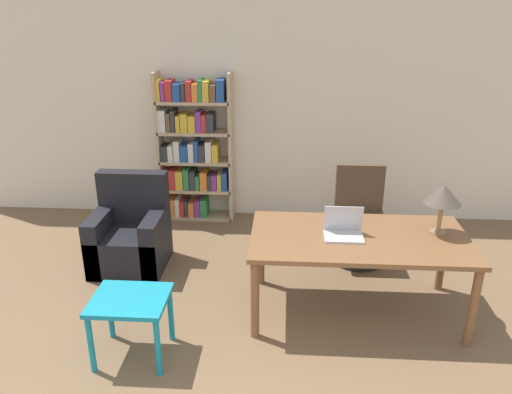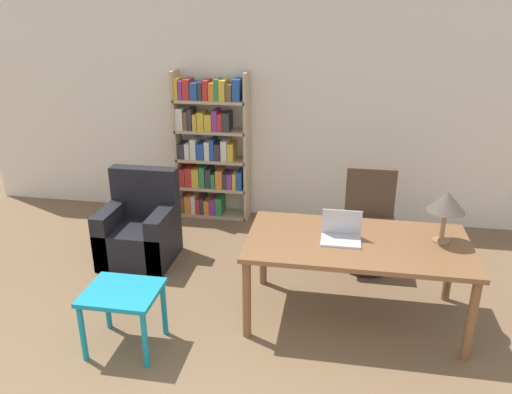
{
  "view_description": "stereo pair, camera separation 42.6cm",
  "coord_description": "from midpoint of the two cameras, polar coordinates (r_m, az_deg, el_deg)",
  "views": [
    {
      "loc": [
        0.21,
        -1.45,
        2.56
      ],
      "look_at": [
        -0.05,
        2.57,
        0.98
      ],
      "focal_mm": 35.0,
      "sensor_mm": 36.0,
      "label": 1
    },
    {
      "loc": [
        0.63,
        -1.4,
        2.56
      ],
      "look_at": [
        -0.05,
        2.57,
        0.98
      ],
      "focal_mm": 35.0,
      "sensor_mm": 36.0,
      "label": 2
    }
  ],
  "objects": [
    {
      "name": "table_lamp",
      "position": [
        4.31,
        23.65,
        -0.65
      ],
      "size": [
        0.3,
        0.3,
        0.43
      ],
      "color": "olive",
      "rests_on": "desk"
    },
    {
      "name": "office_chair",
      "position": [
        5.29,
        15.03,
        -2.94
      ],
      "size": [
        0.55,
        0.55,
        0.99
      ],
      "color": "black",
      "rests_on": "ground_plane"
    },
    {
      "name": "laptop",
      "position": [
        4.19,
        12.6,
        -4.19
      ],
      "size": [
        0.32,
        0.24,
        0.25
      ],
      "color": "#B2B2B7",
      "rests_on": "desk"
    },
    {
      "name": "bookshelf",
      "position": [
        6.16,
        -3.43,
        5.52
      ],
      "size": [
        0.9,
        0.28,
        1.82
      ],
      "color": "tan",
      "rests_on": "ground_plane"
    },
    {
      "name": "wall_back",
      "position": [
        6.09,
        5.75,
        9.79
      ],
      "size": [
        8.0,
        0.06,
        2.7
      ],
      "color": "beige",
      "rests_on": "ground_plane"
    },
    {
      "name": "desk",
      "position": [
        4.26,
        14.32,
        -5.9
      ],
      "size": [
        1.82,
        0.96,
        0.73
      ],
      "color": "brown",
      "rests_on": "ground_plane"
    },
    {
      "name": "armchair",
      "position": [
        5.34,
        -10.9,
        -3.98
      ],
      "size": [
        0.72,
        0.68,
        0.95
      ],
      "color": "black",
      "rests_on": "ground_plane"
    },
    {
      "name": "side_table_blue",
      "position": [
        3.99,
        -12.03,
        -11.55
      ],
      "size": [
        0.56,
        0.48,
        0.51
      ],
      "color": "teal",
      "rests_on": "ground_plane"
    }
  ]
}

